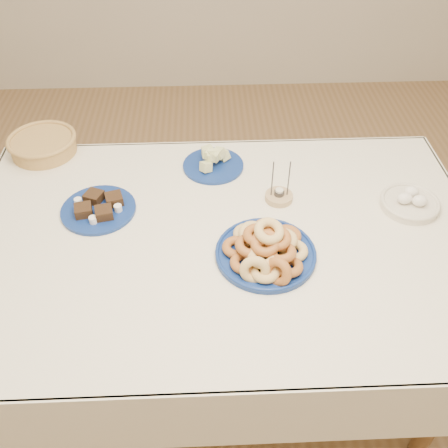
{
  "coord_description": "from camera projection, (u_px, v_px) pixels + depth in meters",
  "views": [
    {
      "loc": [
        -0.05,
        -1.16,
        1.88
      ],
      "look_at": [
        0.0,
        -0.05,
        0.85
      ],
      "focal_mm": 40.0,
      "sensor_mm": 36.0,
      "label": 1
    }
  ],
  "objects": [
    {
      "name": "donut_platter",
      "position": [
        266.0,
        249.0,
        1.52
      ],
      "size": [
        0.39,
        0.39,
        0.14
      ],
      "rotation": [
        0.0,
        0.0,
        -0.28
      ],
      "color": "navy",
      "rests_on": "dining_table"
    },
    {
      "name": "wicker_basket",
      "position": [
        43.0,
        144.0,
        1.94
      ],
      "size": [
        0.3,
        0.3,
        0.07
      ],
      "rotation": [
        0.0,
        0.0,
        0.15
      ],
      "color": "olive",
      "rests_on": "dining_table"
    },
    {
      "name": "ground",
      "position": [
        224.0,
        362.0,
        2.13
      ],
      "size": [
        5.0,
        5.0,
        0.0
      ],
      "primitive_type": "plane",
      "color": "brown",
      "rests_on": "ground"
    },
    {
      "name": "dining_table",
      "position": [
        223.0,
        259.0,
        1.69
      ],
      "size": [
        1.71,
        1.11,
        0.75
      ],
      "color": "brown",
      "rests_on": "ground"
    },
    {
      "name": "melon_plate",
      "position": [
        213.0,
        161.0,
        1.88
      ],
      "size": [
        0.27,
        0.27,
        0.08
      ],
      "rotation": [
        0.0,
        0.0,
        -0.19
      ],
      "color": "navy",
      "rests_on": "dining_table"
    },
    {
      "name": "egg_bowl",
      "position": [
        410.0,
        202.0,
        1.71
      ],
      "size": [
        0.22,
        0.22,
        0.07
      ],
      "rotation": [
        0.0,
        0.0,
        -0.08
      ],
      "color": "beige",
      "rests_on": "dining_table"
    },
    {
      "name": "brownie_plate",
      "position": [
        99.0,
        208.0,
        1.7
      ],
      "size": [
        0.27,
        0.27,
        0.04
      ],
      "rotation": [
        0.0,
        0.0,
        -0.07
      ],
      "color": "navy",
      "rests_on": "dining_table"
    },
    {
      "name": "candle_holder",
      "position": [
        279.0,
        196.0,
        1.74
      ],
      "size": [
        0.1,
        0.1,
        0.16
      ],
      "rotation": [
        0.0,
        0.0,
        -0.02
      ],
      "color": "tan",
      "rests_on": "dining_table"
    }
  ]
}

